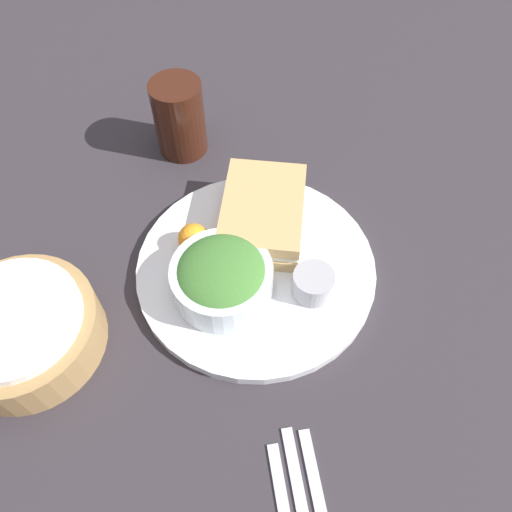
# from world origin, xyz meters

# --- Properties ---
(ground_plane) EXTENTS (4.00, 4.00, 0.00)m
(ground_plane) POSITION_xyz_m (0.00, 0.00, 0.00)
(ground_plane) COLOR #2D282D
(plate) EXTENTS (0.31, 0.31, 0.01)m
(plate) POSITION_xyz_m (0.00, 0.00, 0.01)
(plate) COLOR silver
(plate) RESTS_ON ground_plane
(sandwich) EXTENTS (0.15, 0.11, 0.05)m
(sandwich) POSITION_xyz_m (0.07, 0.00, 0.04)
(sandwich) COLOR tan
(sandwich) RESTS_ON plate
(salad_bowl) EXTENTS (0.12, 0.12, 0.06)m
(salad_bowl) POSITION_xyz_m (-0.04, 0.04, 0.05)
(salad_bowl) COLOR silver
(salad_bowl) RESTS_ON plate
(dressing_cup) EXTENTS (0.05, 0.05, 0.03)m
(dressing_cup) POSITION_xyz_m (-0.03, -0.07, 0.03)
(dressing_cup) COLOR #99999E
(dressing_cup) RESTS_ON plate
(orange_wedge) EXTENTS (0.04, 0.04, 0.04)m
(orange_wedge) POSITION_xyz_m (0.02, 0.08, 0.04)
(orange_wedge) COLOR orange
(orange_wedge) RESTS_ON plate
(drink_glass) EXTENTS (0.08, 0.08, 0.12)m
(drink_glass) POSITION_xyz_m (0.21, 0.14, 0.06)
(drink_glass) COLOR #38190F
(drink_glass) RESTS_ON ground_plane
(bread_basket) EXTENTS (0.18, 0.18, 0.07)m
(bread_basket) POSITION_xyz_m (-0.14, 0.25, 0.03)
(bread_basket) COLOR #997547
(bread_basket) RESTS_ON ground_plane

